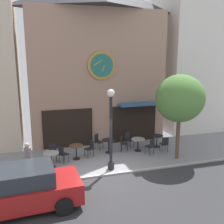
# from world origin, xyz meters

# --- Properties ---
(ground_plane) EXTENTS (27.65, 9.99, 0.13)m
(ground_plane) POSITION_xyz_m (0.00, -0.62, -0.02)
(ground_plane) COLOR gray
(clock_building) EXTENTS (8.33, 4.04, 9.89)m
(clock_building) POSITION_xyz_m (0.95, 5.70, 5.10)
(clock_building) COLOR #9E7A66
(clock_building) RESTS_ON ground_plane
(neighbor_building_right) EXTENTS (6.78, 4.36, 11.90)m
(neighbor_building_right) POSITION_xyz_m (9.32, 6.54, 5.95)
(neighbor_building_right) COLOR silver
(neighbor_building_right) RESTS_ON ground_plane
(street_lamp) EXTENTS (0.36, 0.36, 3.90)m
(street_lamp) POSITION_xyz_m (0.43, 0.63, 1.98)
(street_lamp) COLOR black
(street_lamp) RESTS_ON ground_plane
(street_tree) EXTENTS (2.58, 2.32, 4.47)m
(street_tree) POSITION_xyz_m (4.20, 0.96, 3.23)
(street_tree) COLOR brown
(street_tree) RESTS_ON ground_plane
(cafe_table_rightmost) EXTENTS (0.78, 0.78, 0.76)m
(cafe_table_rightmost) POSITION_xyz_m (-2.31, 1.65, 0.56)
(cafe_table_rightmost) COLOR black
(cafe_table_rightmost) RESTS_ON ground_plane
(cafe_table_leftmost) EXTENTS (0.74, 0.74, 0.75)m
(cafe_table_leftmost) POSITION_xyz_m (-0.97, 2.37, 0.55)
(cafe_table_leftmost) COLOR black
(cafe_table_leftmost) RESTS_ON ground_plane
(cafe_table_near_curb) EXTENTS (0.75, 0.75, 0.76)m
(cafe_table_near_curb) POSITION_xyz_m (0.92, 2.76, 0.55)
(cafe_table_near_curb) COLOR black
(cafe_table_near_curb) RESTS_ON ground_plane
(cafe_table_near_door) EXTENTS (0.78, 0.78, 0.72)m
(cafe_table_near_door) POSITION_xyz_m (2.62, 2.57, 0.54)
(cafe_table_near_door) COLOR black
(cafe_table_near_door) RESTS_ON ground_plane
(cafe_table_center_left) EXTENTS (0.74, 0.74, 0.72)m
(cafe_table_center_left) POSITION_xyz_m (3.93, 2.84, 0.52)
(cafe_table_center_left) COLOR black
(cafe_table_center_left) RESTS_ON ground_plane
(cafe_chair_under_awning) EXTENTS (0.53, 0.53, 0.90)m
(cafe_chair_under_awning) POSITION_xyz_m (1.76, 2.75, 0.53)
(cafe_chair_under_awning) COLOR black
(cafe_chair_under_awning) RESTS_ON ground_plane
(cafe_chair_facing_wall) EXTENTS (0.56, 0.56, 0.90)m
(cafe_chair_facing_wall) POSITION_xyz_m (-1.72, 2.03, 0.53)
(cafe_chair_facing_wall) COLOR black
(cafe_chair_facing_wall) RESTS_ON ground_plane
(cafe_chair_right_end) EXTENTS (0.43, 0.43, 0.90)m
(cafe_chair_right_end) POSITION_xyz_m (3.98, 1.96, 0.53)
(cafe_chair_right_end) COLOR black
(cafe_chair_right_end) RESTS_ON ground_plane
(cafe_chair_left_end) EXTENTS (0.42, 0.42, 0.90)m
(cafe_chair_left_end) POSITION_xyz_m (-2.17, 2.44, 0.53)
(cafe_chair_left_end) COLOR black
(cafe_chair_left_end) RESTS_ON ground_plane
(cafe_chair_near_tree) EXTENTS (0.57, 0.57, 0.90)m
(cafe_chair_near_tree) POSITION_xyz_m (0.47, 3.49, 0.53)
(cafe_chair_near_tree) COLOR black
(cafe_chair_near_tree) RESTS_ON ground_plane
(cafe_chair_near_lamp) EXTENTS (0.55, 0.55, 0.90)m
(cafe_chair_near_lamp) POSITION_xyz_m (2.32, 3.30, 0.53)
(cafe_chair_near_lamp) COLOR black
(cafe_chair_near_lamp) RESTS_ON ground_plane
(cafe_chair_facing_street) EXTENTS (0.51, 0.51, 0.90)m
(cafe_chair_facing_street) POSITION_xyz_m (-0.19, 2.50, 0.53)
(cafe_chair_facing_street) COLOR black
(cafe_chair_facing_street) RESTS_ON ground_plane
(cafe_chair_corner) EXTENTS (0.54, 0.54, 0.90)m
(cafe_chair_corner) POSITION_xyz_m (3.07, 1.83, 0.53)
(cafe_chair_corner) COLOR black
(cafe_chair_corner) RESTS_ON ground_plane
(pedestrian_grey) EXTENTS (0.37, 0.37, 1.67)m
(pedestrian_grey) POSITION_xyz_m (-3.34, 0.78, 0.86)
(pedestrian_grey) COLOR #2D2D38
(pedestrian_grey) RESTS_ON ground_plane
(parked_car_red) EXTENTS (4.39, 2.21, 1.55)m
(parked_car_red) POSITION_xyz_m (-3.60, -1.61, 0.76)
(parked_car_red) COLOR maroon
(parked_car_red) RESTS_ON ground_plane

